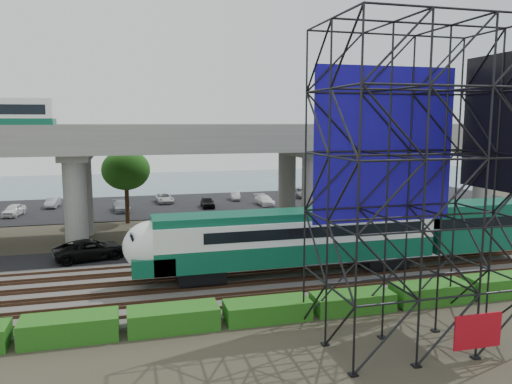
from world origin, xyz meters
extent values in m
plane|color=#474233|center=(0.00, 0.00, 0.00)|extent=(140.00, 140.00, 0.00)
cube|color=slate|center=(0.00, 2.00, 0.10)|extent=(90.00, 12.00, 0.20)
cube|color=black|center=(0.00, 10.50, 0.04)|extent=(90.00, 5.00, 0.08)
cube|color=black|center=(0.00, 34.00, 0.04)|extent=(90.00, 18.00, 0.08)
cube|color=#435E6E|center=(0.00, 56.00, 0.01)|extent=(140.00, 40.00, 0.03)
cube|color=#472D1E|center=(0.00, -2.72, 0.28)|extent=(90.00, 0.08, 0.16)
cube|color=#472D1E|center=(0.00, -1.28, 0.28)|extent=(90.00, 0.08, 0.16)
cube|color=#472D1E|center=(0.00, -0.72, 0.28)|extent=(90.00, 0.08, 0.16)
cube|color=#472D1E|center=(0.00, 0.72, 0.28)|extent=(90.00, 0.08, 0.16)
cube|color=#472D1E|center=(0.00, 1.28, 0.28)|extent=(90.00, 0.08, 0.16)
cube|color=#472D1E|center=(0.00, 2.72, 0.28)|extent=(90.00, 0.08, 0.16)
cube|color=#472D1E|center=(0.00, 3.28, 0.28)|extent=(90.00, 0.08, 0.16)
cube|color=#472D1E|center=(0.00, 4.72, 0.28)|extent=(90.00, 0.08, 0.16)
cube|color=#472D1E|center=(0.00, 5.28, 0.28)|extent=(90.00, 0.08, 0.16)
cube|color=#472D1E|center=(0.00, 6.72, 0.28)|extent=(90.00, 0.08, 0.16)
cube|color=black|center=(-1.66, 2.00, 0.81)|extent=(3.00, 2.20, 0.90)
cube|color=black|center=(11.34, 2.00, 0.81)|extent=(3.00, 2.20, 0.90)
cube|color=#0B5037|center=(4.84, 2.00, 1.96)|extent=(19.00, 3.00, 1.40)
cube|color=white|center=(4.84, 2.00, 3.41)|extent=(19.00, 3.00, 1.50)
cube|color=#0B5037|center=(4.84, 2.00, 4.41)|extent=(19.00, 2.60, 0.50)
cube|color=black|center=(5.84, 2.00, 3.46)|extent=(15.00, 3.06, 0.70)
ellipsoid|color=white|center=(-4.66, 2.00, 2.86)|extent=(3.60, 3.00, 3.20)
cube|color=#0B5037|center=(-4.66, 2.00, 1.81)|extent=(2.60, 3.00, 1.10)
cube|color=black|center=(-5.76, 2.00, 3.36)|extent=(0.48, 2.00, 1.09)
cube|color=#0B5037|center=(18.84, 2.00, 2.96)|extent=(8.00, 3.00, 3.40)
cube|color=#9E9B93|center=(0.00, 16.00, 8.60)|extent=(80.00, 12.00, 1.20)
cube|color=#9E9B93|center=(0.00, 10.25, 9.75)|extent=(80.00, 0.50, 1.10)
cube|color=#9E9B93|center=(0.00, 21.75, 9.75)|extent=(80.00, 0.50, 1.10)
cylinder|color=#9E9B93|center=(-10.00, 12.50, 4.00)|extent=(1.80, 1.80, 8.00)
cylinder|color=#9E9B93|center=(-10.00, 19.50, 4.00)|extent=(1.80, 1.80, 8.00)
cube|color=#9E9B93|center=(-10.00, 16.00, 7.70)|extent=(2.40, 9.00, 0.60)
cylinder|color=#9E9B93|center=(10.00, 12.50, 4.00)|extent=(1.80, 1.80, 8.00)
cylinder|color=#9E9B93|center=(10.00, 19.50, 4.00)|extent=(1.80, 1.80, 8.00)
cube|color=#9E9B93|center=(10.00, 16.00, 7.70)|extent=(2.40, 9.00, 0.60)
cylinder|color=#9E9B93|center=(28.00, 12.50, 4.00)|extent=(1.80, 1.80, 8.00)
cylinder|color=#9E9B93|center=(28.00, 19.50, 4.00)|extent=(1.80, 1.80, 8.00)
cube|color=#9E9B93|center=(28.00, 16.00, 7.70)|extent=(2.40, 9.00, 0.60)
cube|color=#180E9E|center=(7.31, -4.95, 9.30)|extent=(8.10, 0.08, 8.25)
cube|color=black|center=(11.86, -8.00, 10.50)|extent=(0.06, 5.40, 6.75)
cube|color=#A80C17|center=(8.81, -11.05, 1.30)|extent=(2.40, 0.08, 1.60)
cube|color=black|center=(7.31, -8.00, 0.04)|extent=(9.36, 6.36, 0.08)
cube|color=#195A14|center=(-9.00, -4.30, 0.60)|extent=(4.60, 1.80, 1.20)
cube|color=#195A14|center=(-4.00, -4.30, 0.58)|extent=(4.60, 1.80, 1.15)
cube|color=#195A14|center=(1.00, -4.30, 0.52)|extent=(4.60, 1.80, 1.03)
cube|color=#195A14|center=(6.00, -4.30, 0.51)|extent=(4.60, 1.80, 1.01)
cube|color=#195A14|center=(11.00, -4.30, 0.56)|extent=(4.60, 1.80, 1.12)
cube|color=#195A14|center=(16.00, -4.30, 0.60)|extent=(4.60, 1.80, 1.20)
cylinder|color=#382314|center=(14.00, 12.50, 2.40)|extent=(0.44, 0.44, 4.80)
ellipsoid|color=#195A14|center=(14.00, 12.50, 5.60)|extent=(4.94, 4.94, 4.18)
cylinder|color=#382314|center=(-6.00, 24.00, 2.40)|extent=(0.44, 0.44, 4.80)
ellipsoid|color=#195A14|center=(-6.00, 24.00, 5.60)|extent=(4.94, 4.94, 4.18)
imported|color=black|center=(-8.85, 10.23, 0.84)|extent=(5.95, 3.79, 1.53)
imported|color=white|center=(-18.26, 31.00, 0.74)|extent=(2.28, 4.10, 1.32)
imported|color=#A2A4AA|center=(-14.83, 36.00, 0.69)|extent=(1.61, 3.78, 1.21)
imported|color=#9C9EA4|center=(-6.67, 31.00, 0.70)|extent=(2.20, 4.43, 1.24)
imported|color=silver|center=(-1.29, 36.00, 0.68)|extent=(2.39, 4.47, 1.19)
imported|color=black|center=(3.59, 31.00, 0.72)|extent=(1.65, 3.80, 1.27)
imported|color=#B1B3B9|center=(8.19, 36.00, 0.62)|extent=(1.57, 3.41, 1.08)
imported|color=white|center=(10.86, 31.00, 0.69)|extent=(2.00, 4.28, 1.21)
imported|color=#919498|center=(17.36, 36.00, 0.72)|extent=(2.90, 4.93, 1.29)
camera|label=1|loc=(-6.16, -28.90, 10.56)|focal=35.00mm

